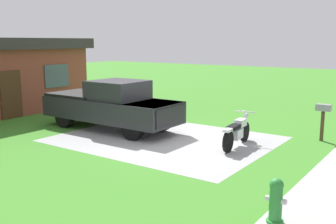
# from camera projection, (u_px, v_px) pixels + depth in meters

# --- Properties ---
(ground_plane) EXTENTS (80.00, 80.00, 0.00)m
(ground_plane) POSITION_uv_depth(u_px,v_px,m) (165.00, 139.00, 13.58)
(ground_plane) COLOR #41892A
(driveway_pad) EXTENTS (5.61, 7.13, 0.01)m
(driveway_pad) POSITION_uv_depth(u_px,v_px,m) (165.00, 139.00, 13.57)
(driveway_pad) COLOR #A5A5A5
(driveway_pad) RESTS_ON ground
(motorcycle) EXTENTS (2.21, 0.70, 1.09)m
(motorcycle) POSITION_uv_depth(u_px,v_px,m) (237.00, 132.00, 12.56)
(motorcycle) COLOR black
(motorcycle) RESTS_ON ground
(pickup_truck) EXTENTS (2.00, 5.63, 1.90)m
(pickup_truck) POSITION_uv_depth(u_px,v_px,m) (110.00, 105.00, 15.00)
(pickup_truck) COLOR black
(pickup_truck) RESTS_ON ground
(fire_hydrant) EXTENTS (0.32, 0.40, 0.87)m
(fire_hydrant) POSITION_uv_depth(u_px,v_px,m) (276.00, 201.00, 7.23)
(fire_hydrant) COLOR #2D8C38
(fire_hydrant) RESTS_ON ground
(mailbox) EXTENTS (0.26, 0.48, 1.26)m
(mailbox) POSITION_uv_depth(u_px,v_px,m) (323.00, 113.00, 13.17)
(mailbox) COLOR #4C3823
(mailbox) RESTS_ON ground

